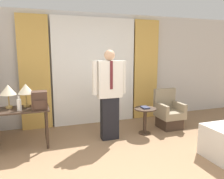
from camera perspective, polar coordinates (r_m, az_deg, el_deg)
The scene contains 13 objects.
wall_back at distance 5.50m, azimuth -4.83°, elevation 5.39°, with size 10.00×0.06×2.70m.
curtain_sheer_center at distance 5.38m, azimuth -4.48°, elevation 4.66°, with size 2.04×0.06×2.58m.
curtain_drape_left at distance 5.20m, azimuth -19.53°, elevation 3.96°, with size 0.67×0.06×2.58m.
curtain_drape_right at distance 5.88m, azimuth 8.82°, elevation 5.01°, with size 0.67×0.06×2.58m.
desk at distance 4.38m, azimuth -23.29°, elevation -6.18°, with size 1.09×0.57×0.74m.
table_lamp_left at distance 4.42m, azimuth -25.54°, elevation -0.19°, with size 0.29×0.29×0.44m.
table_lamp_right at distance 4.40m, azimuth -21.61°, elevation 0.02°, with size 0.29×0.29×0.44m.
bottle_near_edge at distance 4.21m, azimuth -23.11°, elevation -3.64°, with size 0.08×0.08×0.26m.
backpack at distance 4.16m, azimuth -18.44°, elevation -2.72°, with size 0.27×0.27×0.33m.
person at distance 4.35m, azimuth -0.65°, elevation -0.63°, with size 0.70×0.23×1.81m.
armchair at distance 5.33m, azimuth 14.54°, elevation -6.14°, with size 0.55×0.57×0.90m.
side_table at distance 4.82m, azimuth 8.60°, elevation -6.98°, with size 0.47×0.47×0.57m.
book at distance 4.77m, azimuth 8.63°, elevation -4.65°, with size 0.14×0.21×0.03m.
Camera 1 is at (-1.36, -2.39, 1.77)m, focal length 35.00 mm.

